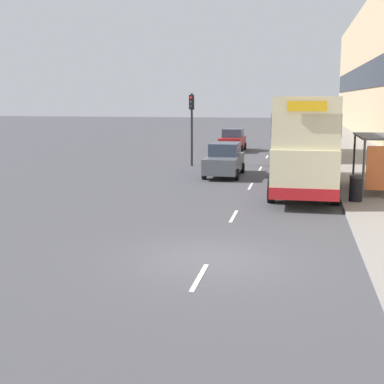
{
  "coord_description": "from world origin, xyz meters",
  "views": [
    {
      "loc": [
        2.2,
        -13.53,
        4.2
      ],
      "look_at": [
        -3.64,
        15.9,
        -1.03
      ],
      "focal_mm": 50.0,
      "sensor_mm": 36.0,
      "label": 1
    }
  ],
  "objects_px": {
    "litter_bin": "(356,188)",
    "traffic_light_far_kerb": "(192,117)",
    "double_decker_bus_near": "(304,141)",
    "bus_shelter": "(381,153)",
    "double_decker_bus_ahead": "(305,126)",
    "car_1": "(224,160)",
    "car_2": "(233,140)",
    "car_3": "(309,136)",
    "car_0": "(300,121)"
  },
  "relations": [
    {
      "from": "car_3",
      "to": "double_decker_bus_ahead",
      "type": "bearing_deg",
      "value": -92.59
    },
    {
      "from": "double_decker_bus_ahead",
      "to": "traffic_light_far_kerb",
      "type": "distance_m",
      "value": 9.63
    },
    {
      "from": "car_3",
      "to": "car_2",
      "type": "bearing_deg",
      "value": -134.24
    },
    {
      "from": "car_0",
      "to": "car_2",
      "type": "height_order",
      "value": "car_2"
    },
    {
      "from": "car_1",
      "to": "car_2",
      "type": "bearing_deg",
      "value": -84.87
    },
    {
      "from": "traffic_light_far_kerb",
      "to": "bus_shelter",
      "type": "bearing_deg",
      "value": -40.33
    },
    {
      "from": "car_0",
      "to": "traffic_light_far_kerb",
      "type": "xyz_separation_m",
      "value": [
        -6.75,
        -49.77,
        2.22
      ]
    },
    {
      "from": "bus_shelter",
      "to": "double_decker_bus_ahead",
      "type": "height_order",
      "value": "double_decker_bus_ahead"
    },
    {
      "from": "car_1",
      "to": "traffic_light_far_kerb",
      "type": "height_order",
      "value": "traffic_light_far_kerb"
    },
    {
      "from": "double_decker_bus_ahead",
      "to": "car_2",
      "type": "xyz_separation_m",
      "value": [
        -5.72,
        3.94,
        -1.4
      ]
    },
    {
      "from": "double_decker_bus_near",
      "to": "car_0",
      "type": "height_order",
      "value": "double_decker_bus_near"
    },
    {
      "from": "double_decker_bus_near",
      "to": "car_2",
      "type": "height_order",
      "value": "double_decker_bus_near"
    },
    {
      "from": "double_decker_bus_ahead",
      "to": "traffic_light_far_kerb",
      "type": "height_order",
      "value": "traffic_light_far_kerb"
    },
    {
      "from": "double_decker_bus_ahead",
      "to": "litter_bin",
      "type": "height_order",
      "value": "double_decker_bus_ahead"
    },
    {
      "from": "car_1",
      "to": "car_3",
      "type": "relative_size",
      "value": 1.21
    },
    {
      "from": "car_3",
      "to": "litter_bin",
      "type": "xyz_separation_m",
      "value": [
        1.42,
        -27.9,
        -0.21
      ]
    },
    {
      "from": "double_decker_bus_ahead",
      "to": "car_0",
      "type": "distance_m",
      "value": 43.3
    },
    {
      "from": "bus_shelter",
      "to": "car_3",
      "type": "bearing_deg",
      "value": 95.93
    },
    {
      "from": "car_0",
      "to": "bus_shelter",
      "type": "bearing_deg",
      "value": -86.64
    },
    {
      "from": "traffic_light_far_kerb",
      "to": "double_decker_bus_ahead",
      "type": "bearing_deg",
      "value": 42.59
    },
    {
      "from": "car_3",
      "to": "traffic_light_far_kerb",
      "type": "height_order",
      "value": "traffic_light_far_kerb"
    },
    {
      "from": "litter_bin",
      "to": "traffic_light_far_kerb",
      "type": "bearing_deg",
      "value": 128.85
    },
    {
      "from": "car_3",
      "to": "traffic_light_far_kerb",
      "type": "xyz_separation_m",
      "value": [
        -7.53,
        -16.78,
        2.2
      ]
    },
    {
      "from": "double_decker_bus_near",
      "to": "car_3",
      "type": "xyz_separation_m",
      "value": [
        0.66,
        24.87,
        -1.41
      ]
    },
    {
      "from": "car_2",
      "to": "bus_shelter",
      "type": "bearing_deg",
      "value": 114.83
    },
    {
      "from": "car_0",
      "to": "car_1",
      "type": "relative_size",
      "value": 0.87
    },
    {
      "from": "litter_bin",
      "to": "traffic_light_far_kerb",
      "type": "xyz_separation_m",
      "value": [
        -8.95,
        11.11,
        2.41
      ]
    },
    {
      "from": "car_1",
      "to": "car_0",
      "type": "bearing_deg",
      "value": -94.35
    },
    {
      "from": "car_0",
      "to": "traffic_light_far_kerb",
      "type": "bearing_deg",
      "value": -97.72
    },
    {
      "from": "double_decker_bus_near",
      "to": "double_decker_bus_ahead",
      "type": "relative_size",
      "value": 1.02
    },
    {
      "from": "car_1",
      "to": "double_decker_bus_near",
      "type": "bearing_deg",
      "value": 136.27
    },
    {
      "from": "car_2",
      "to": "double_decker_bus_ahead",
      "type": "bearing_deg",
      "value": 145.44
    },
    {
      "from": "double_decker_bus_ahead",
      "to": "car_1",
      "type": "distance_m",
      "value": 11.52
    },
    {
      "from": "double_decker_bus_near",
      "to": "car_2",
      "type": "distance_m",
      "value": 19.38
    },
    {
      "from": "car_0",
      "to": "car_2",
      "type": "distance_m",
      "value": 39.7
    },
    {
      "from": "bus_shelter",
      "to": "car_2",
      "type": "relative_size",
      "value": 0.97
    },
    {
      "from": "bus_shelter",
      "to": "litter_bin",
      "type": "xyz_separation_m",
      "value": [
        -1.22,
        -2.48,
        -1.21
      ]
    },
    {
      "from": "car_2",
      "to": "car_3",
      "type": "distance_m",
      "value": 8.86
    },
    {
      "from": "car_2",
      "to": "car_3",
      "type": "bearing_deg",
      "value": -134.24
    },
    {
      "from": "car_2",
      "to": "car_1",
      "type": "bearing_deg",
      "value": 95.13
    },
    {
      "from": "double_decker_bus_near",
      "to": "litter_bin",
      "type": "distance_m",
      "value": 4.01
    },
    {
      "from": "car_0",
      "to": "litter_bin",
      "type": "distance_m",
      "value": 60.92
    },
    {
      "from": "litter_bin",
      "to": "car_3",
      "type": "bearing_deg",
      "value": 92.91
    },
    {
      "from": "double_decker_bus_ahead",
      "to": "car_2",
      "type": "height_order",
      "value": "double_decker_bus_ahead"
    },
    {
      "from": "double_decker_bus_ahead",
      "to": "car_0",
      "type": "relative_size",
      "value": 2.6
    },
    {
      "from": "double_decker_bus_near",
      "to": "litter_bin",
      "type": "xyz_separation_m",
      "value": [
        2.08,
        -3.02,
        -1.61
      ]
    },
    {
      "from": "double_decker_bus_ahead",
      "to": "car_3",
      "type": "bearing_deg",
      "value": 87.41
    },
    {
      "from": "car_2",
      "to": "car_3",
      "type": "xyz_separation_m",
      "value": [
        6.18,
        6.35,
        -0.01
      ]
    },
    {
      "from": "litter_bin",
      "to": "bus_shelter",
      "type": "bearing_deg",
      "value": 63.72
    },
    {
      "from": "litter_bin",
      "to": "car_0",
      "type": "bearing_deg",
      "value": 92.07
    }
  ]
}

